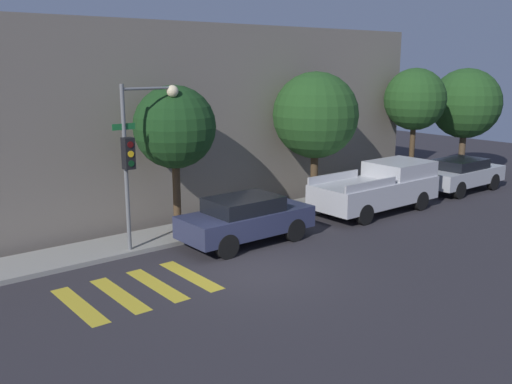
% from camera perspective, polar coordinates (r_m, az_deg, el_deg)
% --- Properties ---
extents(ground_plane, '(60.00, 60.00, 0.00)m').
position_cam_1_polar(ground_plane, '(15.71, -0.13, -7.91)').
color(ground_plane, '#2D2B30').
extents(sidewalk, '(26.00, 1.88, 0.14)m').
position_cam_1_polar(sidewalk, '(18.93, -7.98, -4.17)').
color(sidewalk, gray).
rests_on(sidewalk, ground).
extents(building_row, '(26.00, 6.00, 6.92)m').
position_cam_1_polar(building_row, '(22.08, -14.09, 6.98)').
color(building_row, slate).
rests_on(building_row, ground).
extents(crosswalk, '(3.52, 2.60, 0.00)m').
position_cam_1_polar(crosswalk, '(14.79, -11.69, -9.54)').
color(crosswalk, gold).
rests_on(crosswalk, ground).
extents(traffic_light_pole, '(2.15, 0.56, 4.98)m').
position_cam_1_polar(traffic_light_pole, '(16.82, -11.68, 4.94)').
color(traffic_light_pole, slate).
rests_on(traffic_light_pole, ground).
extents(sedan_near_corner, '(4.28, 1.80, 1.51)m').
position_cam_1_polar(sedan_near_corner, '(17.80, -1.03, -2.66)').
color(sedan_near_corner, '#2D3351').
rests_on(sedan_near_corner, ground).
extents(pickup_truck, '(5.24, 2.09, 1.81)m').
position_cam_1_polar(pickup_truck, '(22.18, 12.26, 0.50)').
color(pickup_truck, '#BCBCC1').
rests_on(pickup_truck, ground).
extents(sedan_middle, '(4.35, 1.82, 1.45)m').
position_cam_1_polar(sedan_middle, '(26.65, 19.77, 1.74)').
color(sedan_middle, '#B7BABF').
rests_on(sedan_middle, ground).
extents(tree_near_corner, '(2.63, 2.63, 4.89)m').
position_cam_1_polar(tree_near_corner, '(18.28, -8.14, 6.39)').
color(tree_near_corner, '#4C3823').
rests_on(tree_near_corner, ground).
extents(tree_midblock, '(3.30, 3.30, 5.25)m').
position_cam_1_polar(tree_midblock, '(22.07, 5.97, 7.62)').
color(tree_midblock, '#4C3823').
rests_on(tree_midblock, ground).
extents(tree_far_end, '(2.76, 2.76, 5.34)m').
position_cam_1_polar(tree_far_end, '(26.75, 15.61, 8.89)').
color(tree_far_end, '#4C3823').
rests_on(tree_far_end, ground).
extents(tree_behind_truck, '(3.43, 3.43, 5.31)m').
position_cam_1_polar(tree_behind_truck, '(30.21, 20.24, 8.29)').
color(tree_behind_truck, brown).
rests_on(tree_behind_truck, ground).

